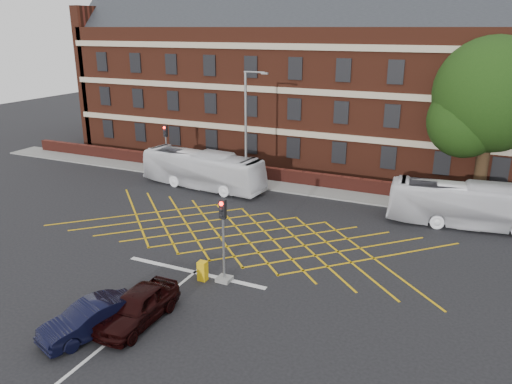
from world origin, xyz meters
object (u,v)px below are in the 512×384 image
at_px(traffic_light_far, 167,155).
at_px(street_lamp, 247,152).
at_px(bus_left, 203,170).
at_px(car_navy, 91,318).
at_px(deciduous_tree, 490,103).
at_px(direction_signs, 155,157).
at_px(bus_right, 472,205).
at_px(utility_cabinet, 203,271).
at_px(car_maroon, 137,306).
at_px(traffic_light_near, 224,248).

height_order(traffic_light_far, street_lamp, street_lamp).
bearing_deg(bus_left, car_navy, -156.33).
height_order(deciduous_tree, direction_signs, deciduous_tree).
bearing_deg(bus_right, car_navy, 137.79).
bearing_deg(car_navy, traffic_light_far, 136.06).
relative_size(car_navy, deciduous_tree, 0.36).
bearing_deg(street_lamp, utility_cabinet, -73.20).
distance_m(car_maroon, traffic_light_far, 22.44).
relative_size(traffic_light_near, direction_signs, 1.94).
xyz_separation_m(deciduous_tree, street_lamp, (-15.97, -6.17, -3.83)).
xyz_separation_m(bus_right, traffic_light_far, (-23.87, 1.64, 0.35)).
bearing_deg(traffic_light_far, car_maroon, -58.83).
bearing_deg(deciduous_tree, direction_signs, -169.75).
distance_m(car_navy, street_lamp, 19.60).
distance_m(bus_right, car_navy, 23.31).
bearing_deg(bus_left, direction_signs, 78.45).
xyz_separation_m(street_lamp, direction_signs, (-9.57, 1.55, -1.74)).
bearing_deg(car_navy, direction_signs, 138.90).
bearing_deg(utility_cabinet, street_lamp, 106.80).
bearing_deg(car_maroon, bus_left, 112.40).
bearing_deg(car_navy, utility_cabinet, 92.17).
height_order(car_navy, deciduous_tree, deciduous_tree).
bearing_deg(street_lamp, deciduous_tree, 21.12).
height_order(car_maroon, traffic_light_near, traffic_light_near).
distance_m(bus_right, direction_signs, 25.39).
bearing_deg(traffic_light_far, deciduous_tree, 11.38).
xyz_separation_m(bus_left, direction_signs, (-5.93, 1.92, -0.07)).
xyz_separation_m(car_maroon, utility_cabinet, (0.59, 4.38, -0.25)).
height_order(bus_left, street_lamp, street_lamp).
xyz_separation_m(deciduous_tree, direction_signs, (-25.55, -4.62, -5.57)).
bearing_deg(utility_cabinet, traffic_light_far, 129.48).
xyz_separation_m(bus_left, utility_cabinet, (7.71, -13.12, -0.94)).
xyz_separation_m(car_navy, direction_signs, (-11.83, 20.87, 0.69)).
height_order(bus_left, car_navy, bus_left).
bearing_deg(traffic_light_far, car_navy, -63.29).
bearing_deg(car_navy, street_lamp, 116.04).
bearing_deg(car_maroon, car_navy, -129.49).
distance_m(traffic_light_far, street_lamp, 8.34).
bearing_deg(street_lamp, bus_right, -1.17).
xyz_separation_m(bus_right, street_lamp, (-15.75, 0.32, 1.71)).
bearing_deg(car_maroon, traffic_light_far, 121.43).
distance_m(deciduous_tree, utility_cabinet, 23.86).
bearing_deg(bus_left, traffic_light_near, -139.25).
bearing_deg(deciduous_tree, car_maroon, -117.47).
bearing_deg(traffic_light_near, car_maroon, -108.68).
relative_size(deciduous_tree, utility_cabinet, 11.49).
relative_size(bus_left, traffic_light_near, 2.43).
relative_size(bus_right, traffic_light_near, 2.37).
bearing_deg(utility_cabinet, traffic_light_near, 19.80).
distance_m(car_navy, deciduous_tree, 29.62).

